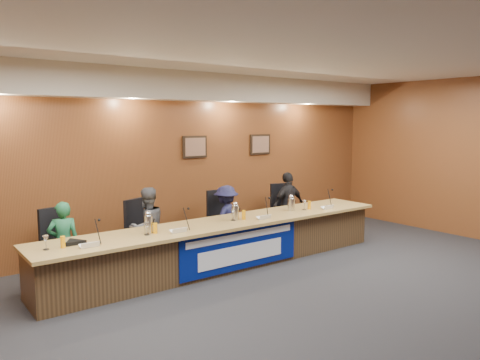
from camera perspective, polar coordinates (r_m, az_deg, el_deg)
The scene contains 39 objects.
floor at distance 6.03m, azimuth 12.14°, elevation -15.68°, with size 10.00×10.00×0.00m, color black.
ceiling at distance 5.64m, azimuth 13.02°, elevation 15.90°, with size 10.00×8.00×0.04m, color silver.
wall_back at distance 8.73m, azimuth -7.85°, elevation 2.31°, with size 10.00×0.04×3.20m, color brown.
soffit at distance 8.51m, azimuth -7.17°, elevation 11.29°, with size 10.00×0.50×0.50m, color beige.
dais_body at distance 7.61m, azimuth -1.72°, elevation -7.90°, with size 6.00×0.80×0.70m, color #44301B.
dais_top at distance 7.48m, azimuth -1.51°, elevation -5.21°, with size 6.10×0.95×0.05m, color #A07E42.
banner at distance 7.28m, azimuth 0.19°, elevation -8.35°, with size 2.20×0.02×0.65m, color navy.
banner_text_upper at distance 7.22m, azimuth 0.25°, elevation -6.85°, with size 2.00×0.01×0.10m, color silver.
banner_text_lower at distance 7.29m, azimuth 0.25°, elevation -8.98°, with size 1.60×0.01×0.28m, color silver.
wall_photo_left at distance 8.89m, azimuth -5.53°, elevation 4.04°, with size 0.52×0.04×0.42m, color black.
wall_photo_right at distance 9.83m, azimuth 2.46°, elevation 4.36°, with size 0.52×0.04×0.42m, color black.
panelist_a at distance 7.20m, azimuth -20.71°, elevation -7.17°, with size 0.44×0.29×1.20m, color #1D633B.
panelist_b at distance 7.65m, azimuth -11.23°, elevation -5.68°, with size 0.63×0.49×1.29m, color #4E4F54.
panelist_c at distance 8.43m, azimuth -1.71°, elevation -4.70°, with size 0.77×0.44×1.19m, color #18193B.
panelist_d at distance 9.36m, azimuth 5.89°, elevation -3.10°, with size 0.78×0.33×1.33m, color black.
office_chair_a at distance 7.33m, azimuth -20.90°, elevation -7.92°, with size 0.48×0.48×0.08m, color black.
office_chair_b at distance 7.78m, azimuth -11.52°, elevation -6.73°, with size 0.48×0.48×0.08m, color black.
office_chair_c at distance 8.53m, azimuth -2.09°, elevation -5.35°, with size 0.48×0.48×0.08m, color black.
office_chair_d at distance 9.47m, azimuth 5.46°, elevation -4.13°, with size 0.48×0.48×0.08m, color black.
nameplate_a at distance 6.20m, azimuth -17.78°, elevation -7.48°, with size 0.24×0.06×0.09m, color white.
microphone_a at distance 6.39m, azimuth -17.01°, elevation -7.34°, with size 0.07×0.07×0.02m, color black.
juice_glass_a at distance 6.31m, azimuth -20.78°, elevation -7.09°, with size 0.06×0.06×0.15m, color #F59D0D.
water_glass_a at distance 6.29m, azimuth -22.58°, elevation -7.08°, with size 0.08×0.08×0.18m, color silver.
nameplate_b at distance 6.74m, azimuth -7.37°, elevation -6.05°, with size 0.24×0.06×0.09m, color white.
microphone_b at distance 6.93m, azimuth -6.70°, elevation -5.96°, with size 0.07×0.07×0.02m, color black.
juice_glass_b at distance 6.76m, azimuth -10.30°, elevation -5.80°, with size 0.06×0.06×0.15m, color #F59D0D.
water_glass_b at distance 6.68m, azimuth -11.33°, elevation -5.85°, with size 0.08×0.08×0.18m, color silver.
nameplate_c at distance 7.60m, azimuth 3.09°, elevation -4.48°, with size 0.24×0.06×0.09m, color white.
microphone_c at distance 7.81m, azimuth 3.09°, elevation -4.43°, with size 0.07×0.07×0.02m, color black.
juice_glass_c at distance 7.58m, azimuth 0.46°, elevation -4.27°, with size 0.06×0.06×0.15m, color #F59D0D.
water_glass_c at distance 7.49m, azimuth -0.85°, elevation -4.30°, with size 0.08×0.08×0.18m, color silver.
nameplate_d at distance 8.61m, azimuth 10.77°, elevation -3.22°, with size 0.24×0.06×0.09m, color white.
microphone_d at distance 8.88m, azimuth 10.67°, elevation -3.14°, with size 0.07×0.07×0.02m, color black.
juice_glass_d at distance 8.56m, azimuth 8.44°, elevation -3.04°, with size 0.06×0.06×0.15m, color #F59D0D.
water_glass_d at distance 8.46m, azimuth 7.84°, elevation -3.04°, with size 0.08×0.08×0.18m, color silver.
carafe_left at distance 6.77m, azimuth -11.13°, elevation -5.34°, with size 0.12×0.12×0.26m, color silver.
carafe_mid at distance 7.55m, azimuth -0.59°, elevation -4.00°, with size 0.12×0.12×0.23m, color silver.
carafe_right at distance 8.37m, azimuth 6.26°, elevation -2.98°, with size 0.12×0.12×0.22m, color silver.
speakerphone at distance 6.46m, azimuth -19.58°, elevation -7.17°, with size 0.32×0.32×0.05m, color black.
Camera 1 is at (-4.25, -3.59, 2.32)m, focal length 35.00 mm.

